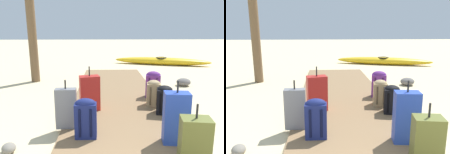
{
  "view_description": "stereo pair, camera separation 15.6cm",
  "coord_description": "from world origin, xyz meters",
  "views": [
    {
      "loc": [
        -0.29,
        -0.66,
        1.62
      ],
      "look_at": [
        -0.11,
        4.28,
        0.55
      ],
      "focal_mm": 36.19,
      "sensor_mm": 36.0,
      "label": 1
    },
    {
      "loc": [
        -0.44,
        -0.65,
        1.62
      ],
      "look_at": [
        -0.11,
        4.28,
        0.55
      ],
      "focal_mm": 36.19,
      "sensor_mm": 36.0,
      "label": 2
    }
  ],
  "objects": [
    {
      "name": "suitcase_red",
      "position": [
        -0.57,
        3.49,
        0.41
      ],
      "size": [
        0.41,
        0.31,
        0.85
      ],
      "color": "red",
      "rests_on": "boardwalk"
    },
    {
      "name": "kayak",
      "position": [
        2.3,
        9.42,
        0.17
      ],
      "size": [
        4.27,
        1.87,
        0.34
      ],
      "color": "gold",
      "rests_on": "ground"
    },
    {
      "name": "ground_plane",
      "position": [
        0.0,
        3.12,
        0.0
      ],
      "size": [
        60.0,
        60.0,
        0.0
      ],
      "primitive_type": "plane",
      "color": "beige"
    },
    {
      "name": "backpack_purple",
      "position": [
        0.82,
        4.26,
        0.39
      ],
      "size": [
        0.36,
        0.28,
        0.6
      ],
      "color": "#6B2D84",
      "rests_on": "boardwalk"
    },
    {
      "name": "backpack_navy",
      "position": [
        -0.55,
        2.35,
        0.39
      ],
      "size": [
        0.31,
        0.2,
        0.58
      ],
      "color": "navy",
      "rests_on": "boardwalk"
    },
    {
      "name": "rock_left_near",
      "position": [
        -1.56,
        2.11,
        0.07
      ],
      "size": [
        0.25,
        0.26,
        0.13
      ],
      "primitive_type": "ellipsoid",
      "rotation": [
        0.0,
        0.0,
        0.4
      ],
      "color": "gray",
      "rests_on": "ground"
    },
    {
      "name": "backpack_tan",
      "position": [
        0.71,
        3.7,
        0.36
      ],
      "size": [
        0.3,
        0.28,
        0.53
      ],
      "color": "tan",
      "rests_on": "boardwalk"
    },
    {
      "name": "boardwalk",
      "position": [
        0.0,
        3.9,
        0.04
      ],
      "size": [
        1.93,
        7.79,
        0.08
      ],
      "primitive_type": "cube",
      "color": "olive",
      "rests_on": "ground"
    },
    {
      "name": "suitcase_olive",
      "position": [
        0.72,
        1.62,
        0.37
      ],
      "size": [
        0.36,
        0.28,
        0.74
      ],
      "color": "olive",
      "rests_on": "boardwalk"
    },
    {
      "name": "suitcase_grey",
      "position": [
        -0.89,
        2.71,
        0.4
      ],
      "size": [
        0.33,
        0.17,
        0.77
      ],
      "color": "slate",
      "rests_on": "boardwalk"
    },
    {
      "name": "rock_right_far",
      "position": [
        1.99,
        5.57,
        0.11
      ],
      "size": [
        0.41,
        0.38,
        0.22
      ],
      "primitive_type": "ellipsoid",
      "rotation": [
        0.0,
        0.0,
        1.62
      ],
      "color": "slate",
      "rests_on": "ground"
    },
    {
      "name": "suitcase_blue",
      "position": [
        0.67,
        2.16,
        0.44
      ],
      "size": [
        0.35,
        0.25,
        0.87
      ],
      "color": "#2847B7",
      "rests_on": "boardwalk"
    },
    {
      "name": "backpack_black",
      "position": [
        0.81,
        3.25,
        0.36
      ],
      "size": [
        0.32,
        0.32,
        0.53
      ],
      "color": "black",
      "rests_on": "boardwalk"
    }
  ]
}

